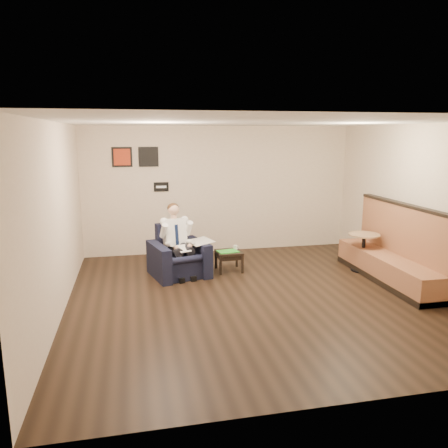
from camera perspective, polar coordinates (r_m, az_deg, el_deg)
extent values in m
plane|color=black|center=(7.29, 4.19, -9.43)|extent=(6.00, 6.00, 0.00)
cube|color=beige|center=(9.80, -0.57, 4.49)|extent=(6.00, 0.02, 2.80)
cube|color=beige|center=(4.20, 15.94, -5.63)|extent=(6.00, 0.02, 2.80)
cube|color=beige|center=(6.73, -20.98, 0.45)|extent=(0.02, 6.00, 2.80)
cube|color=beige|center=(8.27, 24.76, 2.09)|extent=(0.02, 6.00, 2.80)
cube|color=white|center=(6.81, 4.54, 13.15)|extent=(6.00, 6.00, 0.02)
cube|color=black|center=(9.60, -8.20, 4.82)|extent=(0.32, 0.02, 0.20)
cube|color=#B03115|center=(9.53, -13.17, 8.51)|extent=(0.42, 0.03, 0.42)
cube|color=black|center=(9.53, -9.83, 8.65)|extent=(0.42, 0.03, 0.42)
cube|color=black|center=(8.22, -5.93, -3.56)|extent=(1.18, 1.18, 0.94)
cube|color=white|center=(7.99, -5.38, -3.20)|extent=(0.30, 0.36, 0.01)
cube|color=silver|center=(8.23, -3.13, -2.28)|extent=(0.54, 0.61, 0.01)
cube|color=black|center=(8.53, 0.64, -4.85)|extent=(0.49, 0.49, 0.39)
cube|color=green|center=(8.46, 0.50, -3.58)|extent=(0.43, 0.34, 0.01)
cylinder|color=white|center=(8.60, 1.50, -3.07)|extent=(0.07, 0.07, 0.08)
cube|color=black|center=(8.62, 0.71, -3.30)|extent=(0.13, 0.08, 0.01)
cube|color=#915738|center=(8.41, 20.91, -2.39)|extent=(0.64, 2.70, 1.38)
cylinder|color=#A07B57|center=(8.91, 17.71, -3.55)|extent=(0.62, 0.62, 0.74)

